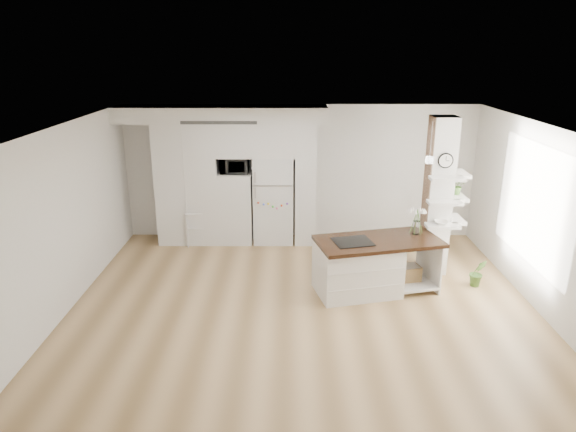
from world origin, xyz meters
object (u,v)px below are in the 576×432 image
bookshelf (202,229)px  floor_plant_a (478,273)px  refrigerator (273,199)px  kitchen_island (364,265)px

bookshelf → floor_plant_a: bearing=-35.7°
refrigerator → kitchen_island: (1.51, -2.30, -0.42)m
bookshelf → floor_plant_a: size_ratio=1.43×
kitchen_island → floor_plant_a: size_ratio=4.41×
kitchen_island → bookshelf: size_ratio=3.09×
refrigerator → bookshelf: refrigerator is taller
kitchen_island → refrigerator: bearing=109.7°
refrigerator → bookshelf: size_ratio=2.57×
bookshelf → floor_plant_a: bookshelf is taller
kitchen_island → bookshelf: (-2.93, 2.12, -0.16)m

